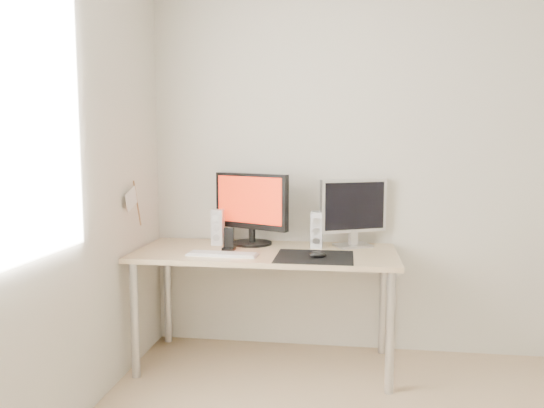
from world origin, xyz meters
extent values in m
plane|color=silver|center=(0.00, 1.75, 1.25)|extent=(3.50, 0.00, 3.50)
cube|color=black|center=(-0.62, 1.24, 0.73)|extent=(0.45, 0.40, 0.00)
ellipsoid|color=black|center=(-0.60, 1.21, 0.75)|extent=(0.10, 0.06, 0.04)
cube|color=#D1B587|center=(-0.93, 1.38, 0.71)|extent=(1.60, 0.70, 0.03)
cylinder|color=silver|center=(-1.67, 1.09, 0.35)|extent=(0.05, 0.05, 0.70)
cylinder|color=silver|center=(-0.19, 1.09, 0.35)|extent=(0.05, 0.05, 0.70)
cylinder|color=silver|center=(-1.67, 1.67, 0.35)|extent=(0.05, 0.05, 0.70)
cylinder|color=silver|center=(-0.19, 1.67, 0.35)|extent=(0.05, 0.05, 0.70)
cylinder|color=black|center=(-1.05, 1.58, 0.74)|extent=(0.35, 0.35, 0.02)
cylinder|color=black|center=(-1.05, 1.58, 0.81)|extent=(0.06, 0.06, 0.12)
cube|color=black|center=(-1.05, 1.57, 1.02)|extent=(0.51, 0.28, 0.36)
cube|color=#FF4A0D|center=(-1.06, 1.54, 1.03)|extent=(0.45, 0.22, 0.30)
cube|color=silver|center=(-0.40, 1.59, 0.74)|extent=(0.27, 0.24, 0.01)
cube|color=silver|center=(-0.40, 1.59, 0.80)|extent=(0.06, 0.06, 0.10)
cube|color=silver|center=(-0.40, 1.59, 0.99)|extent=(0.42, 0.23, 0.34)
cube|color=black|center=(-0.39, 1.57, 0.99)|extent=(0.37, 0.18, 0.30)
cube|color=silver|center=(-1.27, 1.54, 0.85)|extent=(0.07, 0.08, 0.23)
cylinder|color=#AFAFB2|center=(-1.27, 1.49, 0.78)|extent=(0.04, 0.01, 0.04)
cylinder|color=#B4B4B6|center=(-1.27, 1.49, 0.85)|extent=(0.04, 0.01, 0.04)
cylinder|color=#B1B1B3|center=(-1.27, 1.49, 0.91)|extent=(0.04, 0.01, 0.04)
cube|color=silver|center=(-0.62, 1.52, 0.85)|extent=(0.07, 0.08, 0.23)
cylinder|color=#ADAEB0|center=(-0.62, 1.48, 0.78)|extent=(0.04, 0.01, 0.04)
cylinder|color=silver|center=(-0.62, 1.48, 0.85)|extent=(0.04, 0.01, 0.04)
cylinder|color=silver|center=(-0.62, 1.48, 0.91)|extent=(0.04, 0.01, 0.04)
cube|color=silver|center=(-1.16, 1.21, 0.73)|extent=(0.43, 0.15, 0.01)
cube|color=silver|center=(-1.16, 1.21, 0.74)|extent=(0.41, 0.13, 0.01)
cube|color=black|center=(-1.16, 1.37, 0.74)|extent=(0.08, 0.07, 0.02)
cube|color=black|center=(-1.16, 1.37, 0.81)|extent=(0.06, 0.03, 0.12)
cylinder|color=#A57F54|center=(-1.72, 1.30, 1.02)|extent=(0.01, 0.10, 0.29)
cube|color=white|center=(-1.72, 1.21, 1.06)|extent=(0.00, 0.19, 0.15)
camera|label=1|loc=(-0.44, -1.80, 1.39)|focal=35.00mm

